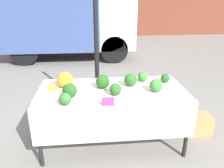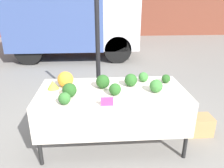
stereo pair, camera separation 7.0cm
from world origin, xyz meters
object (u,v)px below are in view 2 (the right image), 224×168
object	(u,v)px
orange_cauliflower	(65,79)
price_sign	(107,102)
parked_truck	(70,15)
produce_crate	(196,125)

from	to	relation	value
orange_cauliflower	price_sign	bearing A→B (deg)	-48.89
orange_cauliflower	price_sign	xyz separation A→B (m)	(0.53, -0.60, -0.05)
orange_cauliflower	price_sign	size ratio (longest dim) A/B	1.50
price_sign	parked_truck	bearing A→B (deg)	100.19
parked_truck	price_sign	world-z (taller)	parked_truck
orange_cauliflower	price_sign	world-z (taller)	orange_cauliflower
price_sign	produce_crate	distance (m)	1.64
parked_truck	price_sign	bearing A→B (deg)	-79.81
parked_truck	orange_cauliflower	distance (m)	4.73
orange_cauliflower	price_sign	distance (m)	0.80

